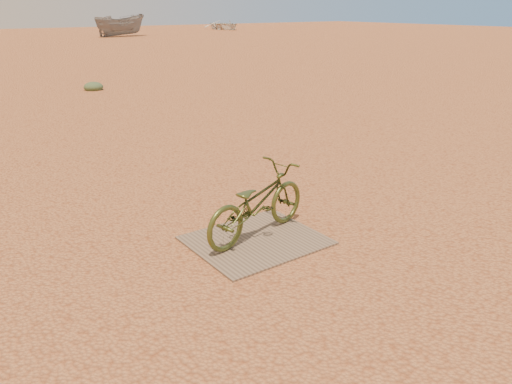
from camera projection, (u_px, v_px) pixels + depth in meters
ground at (287, 240)px, 5.44m from camera, size 120.00×120.00×0.00m
plywood_board at (256, 240)px, 5.41m from camera, size 1.36×1.16×0.02m
bicycle at (257, 202)px, 5.38m from camera, size 1.56×0.82×0.78m
boat_mid_right at (120, 25)px, 41.39m from camera, size 4.81×2.46×1.78m
boat_far_right at (225, 25)px, 53.77m from camera, size 3.88×5.10×0.99m
kale_b at (94, 90)px, 15.19m from camera, size 0.57×0.57×0.32m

